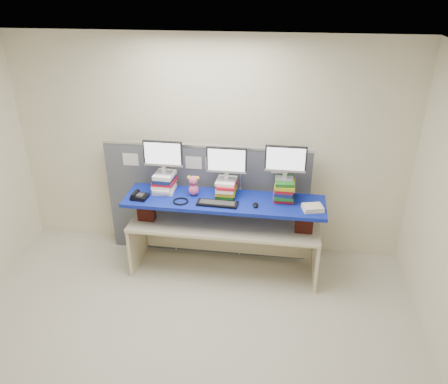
# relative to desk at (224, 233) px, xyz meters

# --- Properties ---
(room) EXTENTS (5.00, 4.00, 2.80)m
(room) POSITION_rel_desk_xyz_m (-0.28, -1.38, 0.85)
(room) COLOR #F0E6C6
(room) RESTS_ON ground
(cubicle_partition) EXTENTS (2.60, 0.06, 1.53)m
(cubicle_partition) POSITION_rel_desk_xyz_m (-0.28, 0.40, 0.22)
(cubicle_partition) COLOR #494C56
(cubicle_partition) RESTS_ON ground
(desk) EXTENTS (2.28, 0.69, 0.69)m
(desk) POSITION_rel_desk_xyz_m (0.00, 0.00, 0.00)
(desk) COLOR beige
(desk) RESTS_ON ground
(brick_pier_left) EXTENTS (0.20, 0.11, 0.28)m
(brick_pier_left) POSITION_rel_desk_xyz_m (-0.94, -0.04, 0.28)
(brick_pier_left) COLOR maroon
(brick_pier_left) RESTS_ON desk
(brick_pier_right) EXTENTS (0.20, 0.11, 0.28)m
(brick_pier_right) POSITION_rel_desk_xyz_m (0.94, -0.06, 0.28)
(brick_pier_right) COLOR maroon
(brick_pier_right) RESTS_ON desk
(blue_board) EXTENTS (2.36, 0.62, 0.04)m
(blue_board) POSITION_rel_desk_xyz_m (0.00, 0.00, 0.44)
(blue_board) COLOR navy
(blue_board) RESTS_ON brick_pier_left
(book_stack_left) EXTENTS (0.26, 0.32, 0.24)m
(book_stack_left) POSITION_rel_desk_xyz_m (-0.74, 0.13, 0.57)
(book_stack_left) COLOR white
(book_stack_left) RESTS_ON blue_board
(book_stack_center) EXTENTS (0.24, 0.31, 0.20)m
(book_stack_center) POSITION_rel_desk_xyz_m (0.01, 0.12, 0.56)
(book_stack_center) COLOR #195D1B
(book_stack_center) RESTS_ON blue_board
(book_stack_right) EXTENTS (0.25, 0.30, 0.25)m
(book_stack_right) POSITION_rel_desk_xyz_m (0.69, 0.10, 0.59)
(book_stack_right) COLOR red
(book_stack_right) RESTS_ON blue_board
(monitor_left) EXTENTS (0.47, 0.13, 0.41)m
(monitor_left) POSITION_rel_desk_xyz_m (-0.74, 0.13, 0.93)
(monitor_left) COLOR #ACACB1
(monitor_left) RESTS_ON book_stack_left
(monitor_center) EXTENTS (0.47, 0.13, 0.41)m
(monitor_center) POSITION_rel_desk_xyz_m (0.01, 0.12, 0.89)
(monitor_center) COLOR #ACACB1
(monitor_center) RESTS_ON book_stack_center
(monitor_right) EXTENTS (0.47, 0.13, 0.41)m
(monitor_right) POSITION_rel_desk_xyz_m (0.68, 0.11, 0.94)
(monitor_right) COLOR #ACACB1
(monitor_right) RESTS_ON book_stack_right
(keyboard) EXTENTS (0.48, 0.18, 0.03)m
(keyboard) POSITION_rel_desk_xyz_m (-0.06, -0.13, 0.47)
(keyboard) COLOR black
(keyboard) RESTS_ON blue_board
(mouse) EXTENTS (0.08, 0.12, 0.03)m
(mouse) POSITION_rel_desk_xyz_m (0.38, -0.11, 0.48)
(mouse) COLOR black
(mouse) RESTS_ON blue_board
(desk_phone) EXTENTS (0.20, 0.18, 0.08)m
(desk_phone) POSITION_rel_desk_xyz_m (-0.99, -0.10, 0.49)
(desk_phone) COLOR black
(desk_phone) RESTS_ON blue_board
(headset) EXTENTS (0.19, 0.19, 0.02)m
(headset) POSITION_rel_desk_xyz_m (-0.49, -0.12, 0.47)
(headset) COLOR black
(headset) RESTS_ON blue_board
(plush_toy) EXTENTS (0.15, 0.11, 0.25)m
(plush_toy) POSITION_rel_desk_xyz_m (-0.37, 0.07, 0.59)
(plush_toy) COLOR #EC598E
(plush_toy) RESTS_ON blue_board
(binder_stack) EXTENTS (0.26, 0.23, 0.05)m
(binder_stack) POSITION_rel_desk_xyz_m (1.02, -0.11, 0.48)
(binder_stack) COLOR silver
(binder_stack) RESTS_ON blue_board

